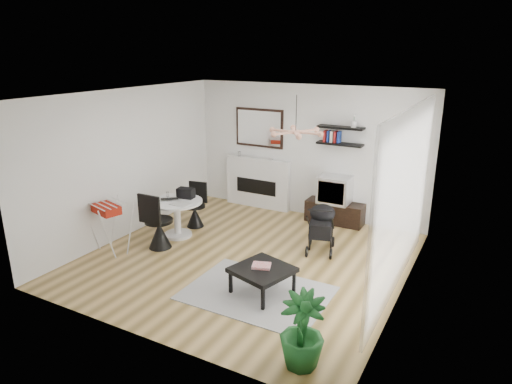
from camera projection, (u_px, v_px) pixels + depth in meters
The scene contains 25 objects.
floor at pixel (247, 258), 7.64m from camera, with size 5.00×5.00×0.00m, color olive.
ceiling at pixel (246, 95), 6.83m from camera, with size 5.00×5.00×0.00m, color white.
wall_back at pixel (307, 151), 9.33m from camera, with size 5.00×5.00×0.00m, color white.
wall_left at pixel (128, 163), 8.38m from camera, with size 5.00×5.00×0.00m, color white.
wall_right at pixel (409, 206), 6.09m from camera, with size 5.00×5.00×0.00m, color white.
sheer_curtain at pixel (404, 201), 6.31m from camera, with size 0.04×3.60×2.60m, color white.
fireplace at pixel (258, 177), 9.97m from camera, with size 1.50×0.17×2.16m.
shelf_lower at pixel (340, 144), 8.81m from camera, with size 0.90×0.25×0.04m, color black.
shelf_upper at pixel (341, 127), 8.71m from camera, with size 0.90×0.25×0.04m, color black.
pendant_lamp at pixel (296, 132), 6.93m from camera, with size 0.90×0.90×0.10m, color tan, non-canonical shape.
tv_console at pixel (335, 212), 9.16m from camera, with size 1.16×0.40×0.43m, color black.
crt_tv at pixel (335, 189), 9.02m from camera, with size 0.61×0.54×0.54m.
dining_table at pixel (177, 213), 8.43m from camera, with size 0.95×0.95×0.70m.
laptop at pixel (169, 200), 8.36m from camera, with size 0.32×0.21×0.03m, color black.
black_bag at pixel (186, 193), 8.49m from camera, with size 0.31×0.19×0.19m, color black.
newspaper at pixel (181, 204), 8.18m from camera, with size 0.33×0.27×0.01m, color silver.
drinking_glass at pixel (167, 194), 8.58m from camera, with size 0.05×0.05×0.09m, color white.
chair_far at pixel (195, 213), 8.96m from camera, with size 0.43×0.44×0.87m.
chair_near at pixel (159, 231), 7.96m from camera, with size 0.49×0.50×1.03m.
drying_rack at pixel (111, 226), 7.77m from camera, with size 0.72×0.69×0.89m.
stroller at pixel (321, 229), 7.85m from camera, with size 0.62×0.80×0.90m.
rug at pixel (257, 293), 6.55m from camera, with size 2.00×1.44×0.01m, color #A1A1A1.
coffee_table at pixel (262, 271), 6.46m from camera, with size 0.93×0.93×0.38m.
magazines at pixel (261, 266), 6.47m from camera, with size 0.26×0.20×0.04m, color #D8363E.
potted_plant at pixel (302, 331), 4.94m from camera, with size 0.49×0.49×0.88m, color #185620.
Camera 1 is at (3.46, -6.03, 3.36)m, focal length 32.00 mm.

